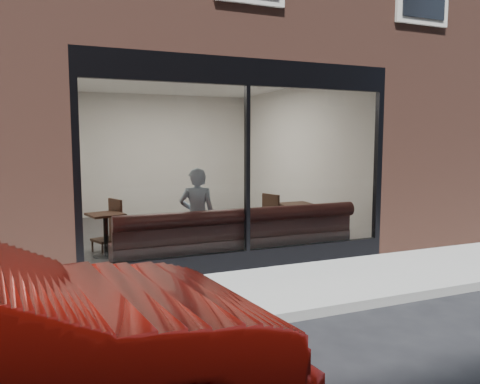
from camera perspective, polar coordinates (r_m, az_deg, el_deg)
name	(u,v)px	position (r m, az deg, el deg)	size (l,w,h in m)	color
ground	(318,314)	(5.63, 9.49, -14.49)	(120.00, 120.00, 0.00)	black
sidewalk_near	(278,288)	(6.45, 4.66, -11.64)	(40.00, 2.00, 0.01)	gray
kerb_near	(320,311)	(5.57, 9.78, -14.07)	(40.00, 0.10, 0.12)	gray
host_building_pier_left	(3,157)	(12.48, -26.94, 3.85)	(2.50, 12.00, 3.20)	brown
host_building_pier_right	(283,153)	(14.08, 5.23, 4.72)	(2.50, 12.00, 3.20)	brown
host_building_backfill	(138,152)	(15.70, -12.31, 4.77)	(5.00, 6.00, 3.20)	brown
cafe_floor	(192,233)	(10.05, -5.89, -5.01)	(6.00, 6.00, 0.00)	#2D2D30
cafe_ceiling	(190,82)	(9.93, -6.10, 13.23)	(6.00, 6.00, 0.00)	white
cafe_wall_back	(159,155)	(12.76, -9.86, 4.49)	(5.00, 5.00, 0.00)	silver
cafe_wall_left	(64,161)	(9.46, -20.63, 3.55)	(6.00, 6.00, 0.00)	silver
cafe_wall_right	(295,157)	(10.84, 6.75, 4.22)	(6.00, 6.00, 0.00)	silver
storefront_kick	(247,260)	(7.32, 0.86, -8.25)	(5.00, 0.10, 0.30)	black
storefront_header	(247,72)	(7.15, 0.90, 14.43)	(5.00, 0.10, 0.40)	black
storefront_mullion	(247,170)	(7.10, 0.88, 2.75)	(0.06, 0.10, 2.50)	black
storefront_glass	(248,170)	(7.07, 0.98, 2.74)	(4.80, 4.80, 0.00)	white
banquette	(237,249)	(7.66, -0.34, -7.01)	(4.00, 0.55, 0.45)	#331312
person	(197,216)	(7.51, -5.23, -2.99)	(0.57, 0.37, 1.56)	#A9C4DD
cafe_table_left	(105,214)	(8.25, -16.10, -2.65)	(0.55, 0.55, 0.04)	black
cafe_table_right	(297,205)	(9.17, 6.92, -1.56)	(0.65, 0.65, 0.04)	black
cafe_chair_left	(107,240)	(8.64, -15.95, -5.62)	(0.42, 0.42, 0.04)	black
cafe_chair_right	(263,231)	(9.08, 2.87, -4.80)	(0.45, 0.45, 0.04)	black
wall_poster	(67,160)	(9.47, -20.39, 3.73)	(0.02, 0.55, 0.73)	white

